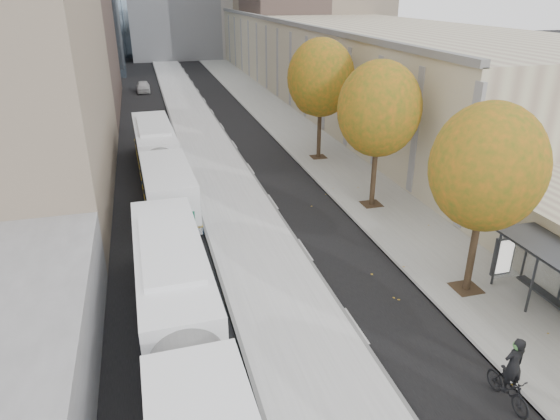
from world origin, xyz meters
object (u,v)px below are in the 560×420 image
object	(u,v)px
bus_near	(184,342)
bus_far	(160,161)
bus_shelter	(558,260)
distant_car	(143,87)
cyclist	(510,379)

from	to	relation	value
bus_near	bus_far	size ratio (longest dim) A/B	1.00
bus_shelter	bus_near	xyz separation A→B (m)	(-13.54, -0.17, -0.66)
bus_shelter	distant_car	size ratio (longest dim) A/B	1.17
bus_far	cyclist	size ratio (longest dim) A/B	7.31
bus_near	bus_far	distance (m)	17.76
bus_near	bus_far	world-z (taller)	bus_far
bus_shelter	cyclist	bearing A→B (deg)	-142.22
cyclist	distant_car	bearing A→B (deg)	98.80
bus_far	distant_car	distance (m)	31.96
bus_shelter	bus_far	xyz separation A→B (m)	(-13.33, 17.59, -0.66)
bus_shelter	cyclist	world-z (taller)	bus_shelter
cyclist	bus_shelter	bearing A→B (deg)	36.83
bus_near	cyclist	xyz separation A→B (m)	(8.98, -3.36, -0.67)
bus_near	distant_car	world-z (taller)	bus_near
bus_shelter	cyclist	xyz separation A→B (m)	(-4.56, -3.53, -1.33)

